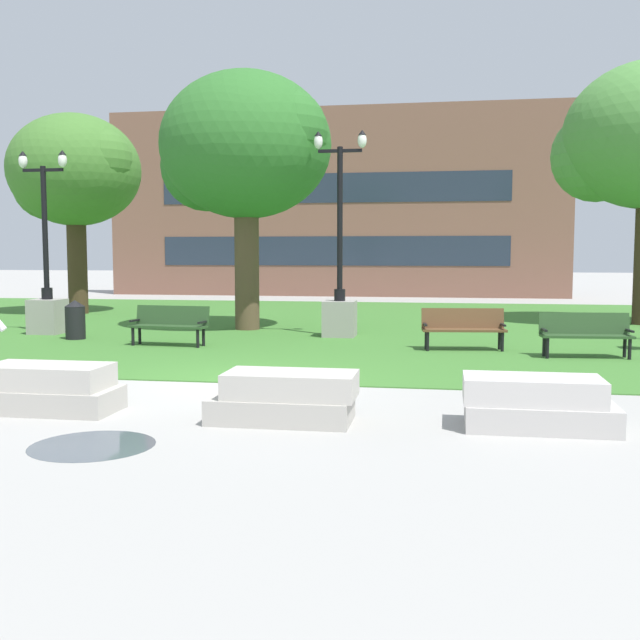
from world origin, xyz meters
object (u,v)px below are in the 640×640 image
object	(u,v)px
lamp_post_right	(47,297)
skateboard	(0,386)
concrete_block_center	(49,389)
lamp_post_center	(340,295)
concrete_block_left	(285,398)
park_bench_far_left	(170,323)
trash_bin	(75,319)
concrete_block_right	(537,404)
park_bench_near_right	(463,326)
park_bench_near_left	(585,332)

from	to	relation	value
lamp_post_right	skateboard	bearing A→B (deg)	-65.32
concrete_block_center	lamp_post_center	xyz separation A→B (m)	(2.64, 9.43, 0.75)
concrete_block_left	park_bench_far_left	bearing A→B (deg)	120.93
lamp_post_center	lamp_post_right	bearing A→B (deg)	-175.44
concrete_block_center	trash_bin	bearing A→B (deg)	115.38
park_bench_far_left	skateboard	bearing A→B (deg)	-95.41
concrete_block_center	park_bench_far_left	world-z (taller)	park_bench_far_left
concrete_block_right	skateboard	bearing A→B (deg)	171.96
park_bench_near_right	lamp_post_right	size ratio (longest dim) A/B	0.39
park_bench_near_left	concrete_block_right	bearing A→B (deg)	-104.70
concrete_block_left	trash_bin	xyz separation A→B (m)	(-6.97, 7.84, 0.20)
skateboard	trash_bin	distance (m)	6.96
concrete_block_left	skateboard	distance (m)	4.95
trash_bin	lamp_post_right	bearing A→B (deg)	141.42
skateboard	lamp_post_right	world-z (taller)	lamp_post_right
concrete_block_center	park_bench_far_left	distance (m)	7.05
park_bench_far_left	concrete_block_right	bearing A→B (deg)	-43.36
skateboard	concrete_block_center	bearing A→B (deg)	-38.09
concrete_block_center	lamp_post_center	size ratio (longest dim) A/B	0.35
concrete_block_right	lamp_post_center	xyz separation A→B (m)	(-3.75, 9.38, 0.75)
park_bench_far_left	lamp_post_center	size ratio (longest dim) A/B	0.36
concrete_block_center	skateboard	size ratio (longest dim) A/B	1.74
skateboard	park_bench_near_left	xyz separation A→B (m)	(9.58, 5.35, 0.45)
lamp_post_center	park_bench_far_left	bearing A→B (deg)	-145.61
concrete_block_center	park_bench_near_left	xyz separation A→B (m)	(8.09, 6.52, 0.23)
concrete_block_center	concrete_block_right	bearing A→B (deg)	0.51
concrete_block_center	concrete_block_right	xyz separation A→B (m)	(6.39, 0.06, 0.00)
concrete_block_left	park_bench_near_right	size ratio (longest dim) A/B	1.00
concrete_block_right	trash_bin	size ratio (longest dim) A/B	1.90
skateboard	lamp_post_right	bearing A→B (deg)	114.68
park_bench_far_left	lamp_post_right	bearing A→B (deg)	155.65
lamp_post_center	trash_bin	distance (m)	6.56
skateboard	park_bench_near_left	bearing A→B (deg)	29.18
concrete_block_center	lamp_post_center	distance (m)	9.82
park_bench_near_right	park_bench_far_left	size ratio (longest dim) A/B	1.01
park_bench_near_left	lamp_post_center	size ratio (longest dim) A/B	0.36
concrete_block_left	skateboard	world-z (taller)	concrete_block_left
concrete_block_left	concrete_block_right	bearing A→B (deg)	2.50
park_bench_near_right	lamp_post_center	bearing A→B (deg)	145.05
park_bench_near_left	lamp_post_right	bearing A→B (deg)	170.03
lamp_post_right	trash_bin	size ratio (longest dim) A/B	4.93
concrete_block_right	lamp_post_center	world-z (taller)	lamp_post_center
park_bench_near_right	lamp_post_right	xyz separation A→B (m)	(-10.68, 1.51, 0.45)
park_bench_near_right	park_bench_far_left	world-z (taller)	same
concrete_block_left	trash_bin	size ratio (longest dim) A/B	1.94
park_bench_near_left	trash_bin	bearing A→B (deg)	173.97
concrete_block_right	park_bench_near_right	world-z (taller)	park_bench_near_right
park_bench_far_left	concrete_block_left	bearing A→B (deg)	-59.07
concrete_block_left	trash_bin	bearing A→B (deg)	131.63
concrete_block_left	park_bench_near_left	size ratio (longest dim) A/B	1.01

